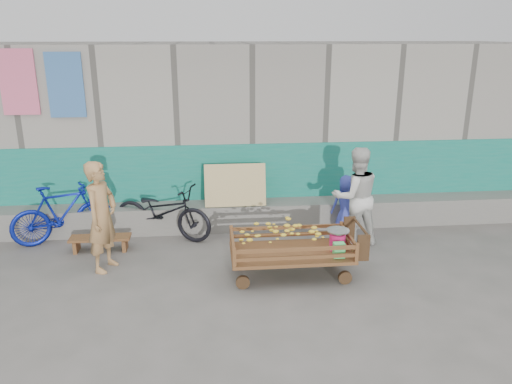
{
  "coord_description": "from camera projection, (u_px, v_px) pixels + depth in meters",
  "views": [
    {
      "loc": [
        -0.12,
        -5.56,
        3.17
      ],
      "look_at": [
        0.54,
        1.2,
        1.0
      ],
      "focal_mm": 35.0,
      "sensor_mm": 36.0,
      "label": 1
    }
  ],
  "objects": [
    {
      "name": "bicycle_blue",
      "position": [
        62.0,
        213.0,
        7.83
      ],
      "size": [
        1.61,
        0.99,
        0.94
      ],
      "primitive_type": "imported",
      "rotation": [
        0.0,
        0.0,
        1.95
      ],
      "color": "navy",
      "rests_on": "ground"
    },
    {
      "name": "child",
      "position": [
        346.0,
        204.0,
        8.22
      ],
      "size": [
        0.5,
        0.35,
        0.97
      ],
      "primitive_type": "imported",
      "rotation": [
        0.0,
        0.0,
        3.24
      ],
      "color": "#3742B2",
      "rests_on": "ground"
    },
    {
      "name": "banana_cart",
      "position": [
        289.0,
        241.0,
        6.67
      ],
      "size": [
        1.78,
        0.81,
        0.76
      ],
      "color": "brown",
      "rests_on": "ground"
    },
    {
      "name": "bicycle_dark",
      "position": [
        163.0,
        212.0,
        7.98
      ],
      "size": [
        1.78,
        1.21,
        0.88
      ],
      "primitive_type": "imported",
      "rotation": [
        0.0,
        0.0,
        1.16
      ],
      "color": "black",
      "rests_on": "ground"
    },
    {
      "name": "building_wall",
      "position": [
        214.0,
        125.0,
        9.64
      ],
      "size": [
        12.0,
        3.5,
        3.0
      ],
      "color": "gray",
      "rests_on": "ground"
    },
    {
      "name": "woman",
      "position": [
        356.0,
        196.0,
        7.66
      ],
      "size": [
        0.81,
        0.66,
        1.55
      ],
      "primitive_type": "imported",
      "rotation": [
        0.0,
        0.0,
        3.25
      ],
      "color": "silver",
      "rests_on": "ground"
    },
    {
      "name": "ground",
      "position": [
        222.0,
        298.0,
        6.25
      ],
      "size": [
        80.0,
        80.0,
        0.0
      ],
      "primitive_type": "plane",
      "color": "#55534E",
      "rests_on": "ground"
    },
    {
      "name": "bench",
      "position": [
        100.0,
        240.0,
        7.57
      ],
      "size": [
        0.9,
        0.27,
        0.23
      ],
      "color": "brown",
      "rests_on": "ground"
    },
    {
      "name": "vendor_man",
      "position": [
        102.0,
        217.0,
        6.81
      ],
      "size": [
        0.55,
        0.66,
        1.56
      ],
      "primitive_type": "imported",
      "rotation": [
        0.0,
        0.0,
        1.21
      ],
      "color": "#A67A49",
      "rests_on": "ground"
    }
  ]
}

